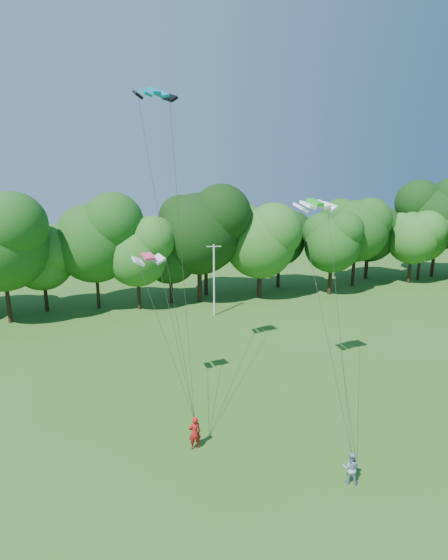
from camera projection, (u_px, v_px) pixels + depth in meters
name	position (u px, v px, depth m)	size (l,w,h in m)	color
ground	(325.00, 547.00, 17.92)	(160.00, 160.00, 0.00)	#285A18
utility_pole	(214.00, 280.00, 45.82)	(1.52, 0.36, 7.68)	beige
kite_flyer_left	(195.00, 433.00, 24.12)	(0.70, 0.46, 1.93)	#AC1716
kite_flyer_right	(351.00, 468.00, 21.48)	(0.81, 0.63, 1.67)	#8E9BC5
kite_teal	(154.00, 91.00, 26.75)	(2.79, 1.67, 0.54)	#0585A1
kite_green	(315.00, 202.00, 28.36)	(2.91, 1.60, 0.46)	green
kite_pink	(148.00, 256.00, 27.18)	(2.14, 1.32, 0.36)	#DB3C69
tree_back_center	(199.00, 223.00, 49.52)	(10.26, 10.26, 14.93)	black
tree_back_east	(413.00, 234.00, 58.82)	(7.48, 7.48, 10.88)	#392317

